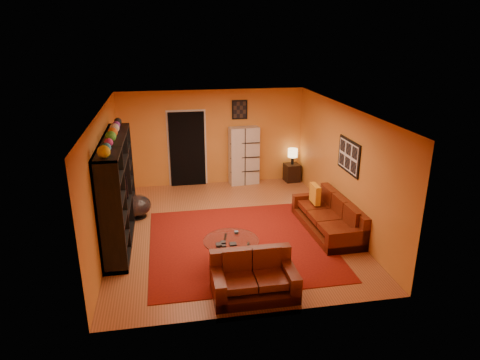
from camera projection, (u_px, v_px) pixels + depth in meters
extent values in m
plane|color=brown|center=(230.00, 229.00, 9.30)|extent=(6.00, 6.00, 0.00)
plane|color=white|center=(229.00, 110.00, 8.44)|extent=(6.00, 6.00, 0.00)
plane|color=orange|center=(212.00, 138.00, 11.65)|extent=(6.00, 0.00, 6.00)
plane|color=orange|center=(262.00, 237.00, 6.09)|extent=(6.00, 0.00, 6.00)
plane|color=orange|center=(105.00, 179.00, 8.45)|extent=(0.00, 6.00, 6.00)
plane|color=orange|center=(343.00, 166.00, 9.29)|extent=(0.00, 6.00, 6.00)
cube|color=#63100B|center=(240.00, 243.00, 8.67)|extent=(3.60, 3.60, 0.01)
cube|color=black|center=(187.00, 149.00, 11.59)|extent=(0.95, 0.10, 2.04)
cube|color=black|center=(349.00, 156.00, 8.90)|extent=(0.03, 1.00, 0.70)
cube|color=black|center=(240.00, 110.00, 11.51)|extent=(0.42, 0.03, 0.52)
cube|color=black|center=(118.00, 190.00, 8.57)|extent=(0.45, 3.00, 2.10)
imported|color=black|center=(120.00, 194.00, 8.56)|extent=(0.90, 0.12, 0.52)
cube|color=#4C160A|center=(327.00, 223.00, 9.18)|extent=(0.95, 2.17, 0.32)
cube|color=#4C160A|center=(343.00, 211.00, 9.16)|extent=(0.25, 2.14, 0.85)
cube|color=#4C160A|center=(348.00, 238.00, 8.23)|extent=(0.88, 0.21, 0.62)
cube|color=#4C160A|center=(311.00, 200.00, 10.03)|extent=(0.88, 0.21, 0.62)
cube|color=#4C160A|center=(338.00, 222.00, 8.52)|extent=(0.67, 0.59, 0.12)
cube|color=#4C160A|center=(326.00, 210.00, 9.07)|extent=(0.67, 0.59, 0.12)
cube|color=#4C160A|center=(316.00, 200.00, 9.62)|extent=(0.67, 0.59, 0.12)
cube|color=#4C160A|center=(254.00, 286.00, 6.93)|extent=(1.36, 0.82, 0.32)
cube|color=#4C160A|center=(250.00, 262.00, 7.14)|extent=(1.36, 0.18, 0.85)
cube|color=#4C160A|center=(289.00, 275.00, 6.98)|extent=(0.18, 0.82, 0.62)
cube|color=#4C160A|center=(218.00, 282.00, 6.78)|extent=(0.18, 0.82, 0.62)
cube|color=#4C160A|center=(270.00, 270.00, 6.83)|extent=(0.48, 0.60, 0.12)
cube|color=#4C160A|center=(239.00, 273.00, 6.75)|extent=(0.48, 0.60, 0.12)
cube|color=orange|center=(315.00, 194.00, 9.53)|extent=(0.12, 0.42, 0.42)
cylinder|color=silver|center=(231.00, 241.00, 7.70)|extent=(1.01, 1.01, 0.02)
cylinder|color=black|center=(248.00, 253.00, 7.77)|extent=(0.05, 0.05, 0.48)
cylinder|color=black|center=(224.00, 246.00, 8.04)|extent=(0.05, 0.05, 0.48)
cylinder|color=black|center=(222.00, 260.00, 7.53)|extent=(0.05, 0.05, 0.48)
cube|color=beige|center=(244.00, 156.00, 11.77)|extent=(0.83, 0.43, 1.60)
cylinder|color=black|center=(138.00, 216.00, 9.86)|extent=(0.44, 0.44, 0.03)
cylinder|color=black|center=(138.00, 213.00, 9.83)|extent=(0.06, 0.06, 0.15)
ellipsoid|color=#3D3637|center=(137.00, 205.00, 9.77)|extent=(0.64, 0.64, 0.48)
cube|color=black|center=(292.00, 173.00, 12.14)|extent=(0.44, 0.44, 0.50)
cylinder|color=black|center=(292.00, 161.00, 12.02)|extent=(0.08, 0.08, 0.22)
cylinder|color=#F8D388|center=(293.00, 153.00, 11.95)|extent=(0.27, 0.27, 0.23)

